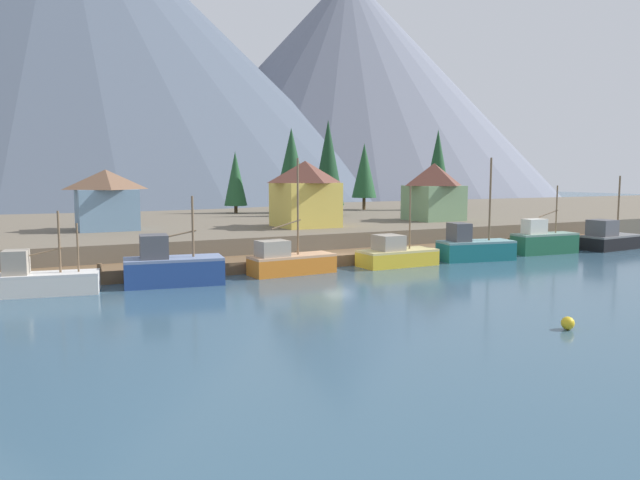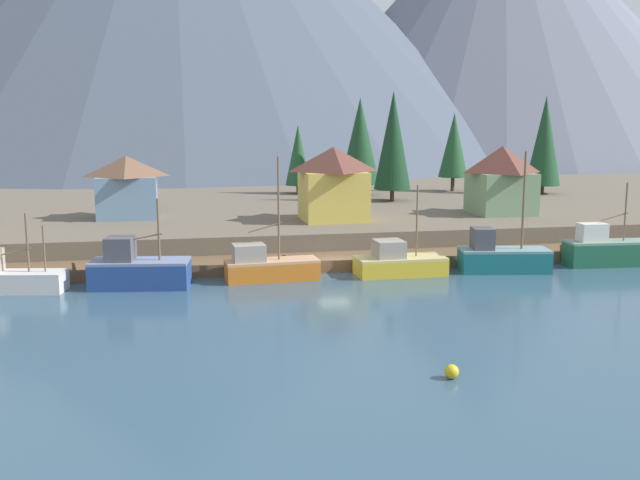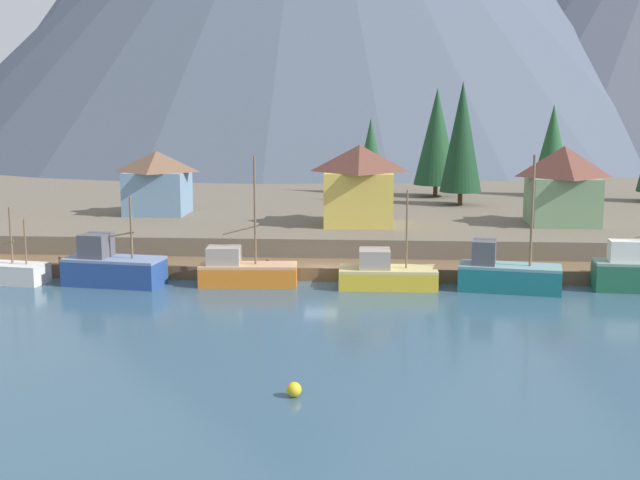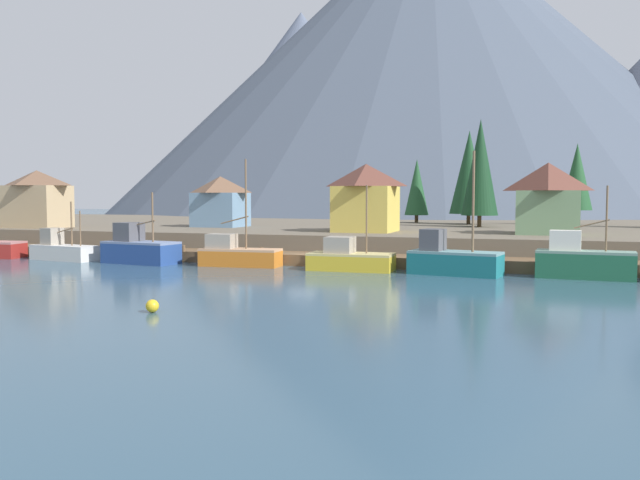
{
  "view_description": "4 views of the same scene",
  "coord_description": "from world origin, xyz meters",
  "px_view_note": "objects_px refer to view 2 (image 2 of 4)",
  "views": [
    {
      "loc": [
        -25.27,
        -46.83,
        8.18
      ],
      "look_at": [
        -0.06,
        3.68,
        2.03
      ],
      "focal_mm": 34.21,
      "sensor_mm": 36.0,
      "label": 1
    },
    {
      "loc": [
        -12.12,
        -55.98,
        12.37
      ],
      "look_at": [
        -0.65,
        2.74,
        2.24
      ],
      "focal_mm": 40.86,
      "sensor_mm": 36.0,
      "label": 2
    },
    {
      "loc": [
        4.13,
        -60.64,
        13.41
      ],
      "look_at": [
        -0.21,
        1.95,
        2.82
      ],
      "focal_mm": 46.58,
      "sensor_mm": 36.0,
      "label": 3
    },
    {
      "loc": [
        20.05,
        -55.13,
        6.18
      ],
      "look_at": [
        0.95,
        2.11,
        2.23
      ],
      "focal_mm": 37.46,
      "sensor_mm": 36.0,
      "label": 4
    }
  ],
  "objects_px": {
    "fishing_boat_white": "(11,278)",
    "house_yellow": "(333,183)",
    "house_blue": "(127,186)",
    "fishing_boat_yellow": "(398,262)",
    "channel_buoy": "(452,372)",
    "house_green": "(502,179)",
    "fishing_boat_blue": "(138,270)",
    "fishing_boat_orange": "(268,266)",
    "conifer_mid_left": "(298,155)",
    "conifer_near_right": "(393,140)",
    "conifer_mid_right": "(545,141)",
    "conifer_back_left": "(360,141)",
    "fishing_boat_teal": "(501,257)",
    "fishing_boat_green": "(605,250)",
    "conifer_near_left": "(454,145)"
  },
  "relations": [
    {
      "from": "fishing_boat_orange",
      "to": "fishing_boat_green",
      "type": "relative_size",
      "value": 1.32
    },
    {
      "from": "house_green",
      "to": "channel_buoy",
      "type": "xyz_separation_m",
      "value": [
        -20.08,
        -38.29,
        -5.72
      ]
    },
    {
      "from": "house_blue",
      "to": "conifer_mid_left",
      "type": "distance_m",
      "value": 28.53
    },
    {
      "from": "fishing_boat_green",
      "to": "conifer_mid_right",
      "type": "distance_m",
      "value": 35.71
    },
    {
      "from": "fishing_boat_orange",
      "to": "conifer_near_left",
      "type": "xyz_separation_m",
      "value": [
        29.71,
        38.15,
        7.61
      ]
    },
    {
      "from": "fishing_boat_teal",
      "to": "conifer_back_left",
      "type": "xyz_separation_m",
      "value": [
        -2.58,
        36.78,
        8.13
      ]
    },
    {
      "from": "house_green",
      "to": "fishing_boat_orange",
      "type": "bearing_deg",
      "value": -149.54
    },
    {
      "from": "fishing_boat_white",
      "to": "conifer_near_left",
      "type": "height_order",
      "value": "conifer_near_left"
    },
    {
      "from": "house_green",
      "to": "fishing_boat_teal",
      "type": "bearing_deg",
      "value": -114.33
    },
    {
      "from": "house_green",
      "to": "conifer_mid_left",
      "type": "relative_size",
      "value": 0.78
    },
    {
      "from": "conifer_near_right",
      "to": "fishing_boat_white",
      "type": "bearing_deg",
      "value": -141.91
    },
    {
      "from": "fishing_boat_white",
      "to": "house_green",
      "type": "relative_size",
      "value": 1.06
    },
    {
      "from": "fishing_boat_white",
      "to": "conifer_near_right",
      "type": "relative_size",
      "value": 0.57
    },
    {
      "from": "conifer_near_right",
      "to": "channel_buoy",
      "type": "distance_m",
      "value": 53.94
    },
    {
      "from": "conifer_mid_left",
      "to": "conifer_mid_right",
      "type": "xyz_separation_m",
      "value": [
        31.18,
        -6.5,
        1.87
      ]
    },
    {
      "from": "house_yellow",
      "to": "conifer_near_left",
      "type": "bearing_deg",
      "value": 48.1
    },
    {
      "from": "fishing_boat_white",
      "to": "fishing_boat_teal",
      "type": "relative_size",
      "value": 0.76
    },
    {
      "from": "fishing_boat_orange",
      "to": "fishing_boat_yellow",
      "type": "height_order",
      "value": "fishing_boat_orange"
    },
    {
      "from": "fishing_boat_green",
      "to": "channel_buoy",
      "type": "bearing_deg",
      "value": -130.53
    },
    {
      "from": "fishing_boat_white",
      "to": "house_blue",
      "type": "xyz_separation_m",
      "value": [
        6.99,
        19.83,
        4.65
      ]
    },
    {
      "from": "fishing_boat_orange",
      "to": "conifer_mid_left",
      "type": "xyz_separation_m",
      "value": [
        8.86,
        39.44,
        6.41
      ]
    },
    {
      "from": "house_green",
      "to": "conifer_near_left",
      "type": "xyz_separation_m",
      "value": [
        3.64,
        22.82,
        2.61
      ]
    },
    {
      "from": "fishing_boat_white",
      "to": "conifer_mid_right",
      "type": "distance_m",
      "value": 67.84
    },
    {
      "from": "fishing_boat_blue",
      "to": "conifer_mid_left",
      "type": "relative_size",
      "value": 0.84
    },
    {
      "from": "channel_buoy",
      "to": "fishing_boat_yellow",
      "type": "bearing_deg",
      "value": 79.19
    },
    {
      "from": "fishing_boat_white",
      "to": "fishing_boat_green",
      "type": "height_order",
      "value": "fishing_boat_green"
    },
    {
      "from": "fishing_boat_yellow",
      "to": "fishing_boat_green",
      "type": "distance_m",
      "value": 18.21
    },
    {
      "from": "fishing_boat_white",
      "to": "fishing_boat_orange",
      "type": "relative_size",
      "value": 0.78
    },
    {
      "from": "fishing_boat_blue",
      "to": "channel_buoy",
      "type": "bearing_deg",
      "value": -46.82
    },
    {
      "from": "fishing_boat_green",
      "to": "conifer_near_right",
      "type": "bearing_deg",
      "value": 113.37
    },
    {
      "from": "fishing_boat_white",
      "to": "house_yellow",
      "type": "xyz_separation_m",
      "value": [
        26.62,
        14.33,
        5.14
      ]
    },
    {
      "from": "fishing_boat_green",
      "to": "conifer_mid_left",
      "type": "height_order",
      "value": "conifer_mid_left"
    },
    {
      "from": "fishing_boat_white",
      "to": "conifer_near_right",
      "type": "distance_m",
      "value": 47.73
    },
    {
      "from": "fishing_boat_green",
      "to": "house_green",
      "type": "bearing_deg",
      "value": 103.12
    },
    {
      "from": "fishing_boat_blue",
      "to": "channel_buoy",
      "type": "height_order",
      "value": "fishing_boat_blue"
    },
    {
      "from": "fishing_boat_green",
      "to": "conifer_mid_right",
      "type": "relative_size",
      "value": 0.57
    },
    {
      "from": "house_yellow",
      "to": "channel_buoy",
      "type": "height_order",
      "value": "house_yellow"
    },
    {
      "from": "fishing_boat_yellow",
      "to": "fishing_boat_blue",
      "type": "bearing_deg",
      "value": -179.95
    },
    {
      "from": "conifer_mid_right",
      "to": "conifer_back_left",
      "type": "xyz_separation_m",
      "value": [
        -23.7,
        3.35,
        0.0
      ]
    },
    {
      "from": "fishing_boat_green",
      "to": "conifer_near_left",
      "type": "bearing_deg",
      "value": 92.11
    },
    {
      "from": "house_yellow",
      "to": "house_blue",
      "type": "height_order",
      "value": "house_yellow"
    },
    {
      "from": "house_blue",
      "to": "conifer_near_right",
      "type": "bearing_deg",
      "value": 16.94
    },
    {
      "from": "conifer_back_left",
      "to": "channel_buoy",
      "type": "height_order",
      "value": "conifer_back_left"
    },
    {
      "from": "conifer_near_right",
      "to": "conifer_back_left",
      "type": "distance_m",
      "value": 7.89
    },
    {
      "from": "fishing_boat_green",
      "to": "house_green",
      "type": "xyz_separation_m",
      "value": [
        -2.49,
        15.23,
        4.78
      ]
    },
    {
      "from": "fishing_boat_white",
      "to": "house_green",
      "type": "height_order",
      "value": "house_green"
    },
    {
      "from": "fishing_boat_yellow",
      "to": "channel_buoy",
      "type": "xyz_separation_m",
      "value": [
        -4.36,
        -22.84,
        -0.65
      ]
    },
    {
      "from": "house_yellow",
      "to": "conifer_near_left",
      "type": "relative_size",
      "value": 0.67
    },
    {
      "from": "fishing_boat_green",
      "to": "conifer_mid_left",
      "type": "xyz_separation_m",
      "value": [
        -19.7,
        39.34,
        6.18
      ]
    },
    {
      "from": "conifer_mid_left",
      "to": "fishing_boat_orange",
      "type": "bearing_deg",
      "value": -102.66
    }
  ]
}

